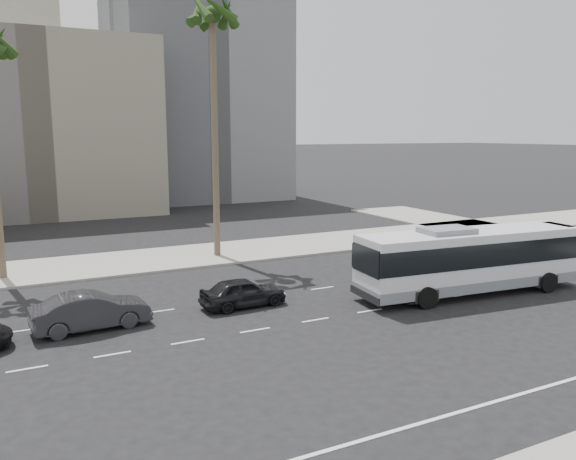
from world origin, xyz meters
TOP-DOWN VIEW (x-y plane):
  - ground at (0.00, 0.00)m, footprint 700.00×700.00m
  - sidewalk_north at (0.00, 15.50)m, footprint 120.00×7.00m
  - midrise_beige_west at (-12.00, 45.00)m, footprint 24.00×18.00m
  - midrise_gray_center at (8.00, 52.00)m, footprint 20.00×20.00m
  - civic_tower at (-2.00, 250.00)m, footprint 42.00×42.00m
  - highrise_right at (45.00, 230.00)m, footprint 26.00×26.00m
  - highrise_far at (70.00, 260.00)m, footprint 22.00×22.00m
  - city_bus at (6.51, 0.13)m, footprint 12.90×3.95m
  - car_a at (-5.14, 3.44)m, footprint 1.85×4.31m
  - car_b at (-12.26, 3.40)m, footprint 2.04×5.05m
  - palm_near at (-2.44, 14.65)m, footprint 5.11×5.11m

SIDE VIEW (x-z plane):
  - ground at x=0.00m, z-range 0.00..0.00m
  - sidewalk_north at x=0.00m, z-range 0.00..0.15m
  - car_a at x=-5.14m, z-range 0.00..1.45m
  - car_b at x=-12.26m, z-range 0.00..1.63m
  - city_bus at x=6.51m, z-range 0.09..3.74m
  - midrise_beige_west at x=-12.00m, z-range 0.00..18.00m
  - midrise_gray_center at x=8.00m, z-range 0.00..26.00m
  - palm_near at x=-2.44m, z-range 6.98..24.17m
  - highrise_far at x=70.00m, z-range 0.00..60.00m
  - highrise_right at x=45.00m, z-range 0.00..70.00m
  - civic_tower at x=-2.00m, z-range -25.67..103.33m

